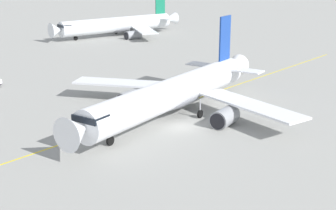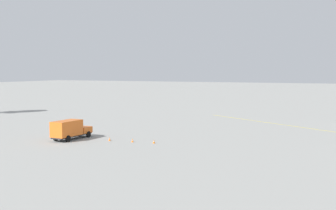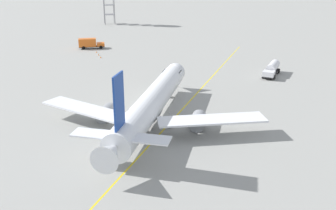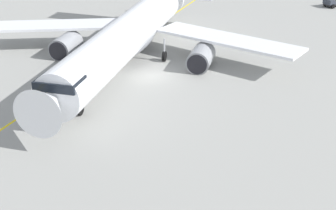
% 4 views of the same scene
% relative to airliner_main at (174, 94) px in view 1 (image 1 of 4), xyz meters
% --- Properties ---
extents(ground_plane, '(600.00, 600.00, 0.00)m').
position_rel_airliner_main_xyz_m(ground_plane, '(1.52, -4.46, -3.03)').
color(ground_plane, gray).
extents(airliner_main, '(33.07, 37.02, 12.11)m').
position_rel_airliner_main_xyz_m(airliner_main, '(0.00, 0.00, 0.00)').
color(airliner_main, white).
rests_on(airliner_main, ground_plane).
extents(airliner_secondary, '(30.18, 30.06, 12.03)m').
position_rel_airliner_main_xyz_m(airliner_secondary, '(-23.62, 67.66, -0.20)').
color(airliner_secondary, silver).
rests_on(airliner_secondary, ground_plane).
extents(taxiway_centreline, '(67.03, 101.91, 0.01)m').
position_rel_airliner_main_xyz_m(taxiway_centreline, '(-5.49, -3.21, -3.03)').
color(taxiway_centreline, yellow).
rests_on(taxiway_centreline, ground_plane).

